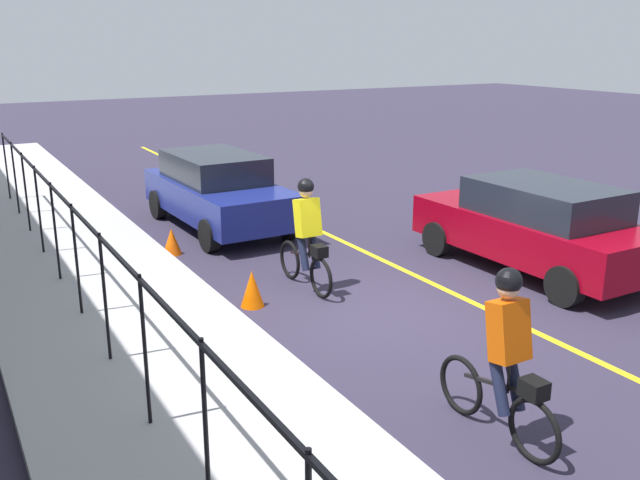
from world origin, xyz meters
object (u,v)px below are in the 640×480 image
object	(u,v)px
traffic_cone_near	(252,289)
traffic_cone_far	(172,241)
cyclist_follow	(505,357)
parked_sedan_rear	(218,190)
patrol_sedan	(535,225)
cyclist_lead	(307,235)

from	to	relation	value
traffic_cone_near	traffic_cone_far	xyz separation A→B (m)	(3.17, 0.23, -0.03)
cyclist_follow	parked_sedan_rear	xyz separation A→B (m)	(9.14, -0.58, -0.09)
cyclist_follow	traffic_cone_near	world-z (taller)	cyclist_follow
patrol_sedan	parked_sedan_rear	distance (m)	6.56
cyclist_follow	traffic_cone_far	bearing A→B (deg)	6.29
cyclist_follow	patrol_sedan	xyz separation A→B (m)	(3.72, -4.28, -0.09)
parked_sedan_rear	traffic_cone_near	distance (m)	4.76
cyclist_follow	patrol_sedan	distance (m)	5.67
patrol_sedan	traffic_cone_far	world-z (taller)	patrol_sedan
patrol_sedan	traffic_cone_near	distance (m)	5.06
patrol_sedan	traffic_cone_far	size ratio (longest dim) A/B	8.78
parked_sedan_rear	traffic_cone_near	world-z (taller)	parked_sedan_rear
cyclist_lead	parked_sedan_rear	distance (m)	4.31
cyclist_follow	traffic_cone_far	distance (m)	7.83
cyclist_lead	traffic_cone_near	world-z (taller)	cyclist_lead
parked_sedan_rear	traffic_cone_far	xyz separation A→B (m)	(-1.39, 1.49, -0.57)
parked_sedan_rear	traffic_cone_near	xyz separation A→B (m)	(-4.56, 1.26, -0.54)
cyclist_lead	parked_sedan_rear	xyz separation A→B (m)	(4.30, -0.18, -0.09)
patrol_sedan	traffic_cone_far	bearing A→B (deg)	51.35
patrol_sedan	parked_sedan_rear	xyz separation A→B (m)	(5.42, 3.70, 0.00)
cyclist_lead	traffic_cone_near	xyz separation A→B (m)	(-0.25, 1.08, -0.63)
cyclist_follow	traffic_cone_near	distance (m)	4.67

